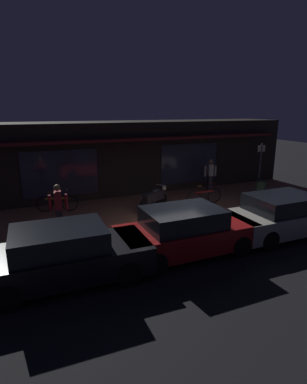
{
  "coord_description": "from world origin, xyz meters",
  "views": [
    {
      "loc": [
        -4.84,
        -8.61,
        4.15
      ],
      "look_at": [
        0.04,
        2.4,
        0.95
      ],
      "focal_mm": 28.95,
      "sensor_mm": 36.0,
      "label": 1
    }
  ],
  "objects_px": {
    "bicycle_parked": "(204,196)",
    "sign_post": "(260,164)",
    "person_photographer": "(59,208)",
    "bicycle_extra": "(57,203)",
    "trash_bin": "(260,189)",
    "parked_car_near": "(65,255)",
    "motorcycle": "(154,198)",
    "parked_car_across": "(283,215)",
    "person_bystander": "(210,175)",
    "parked_car_far": "(186,232)"
  },
  "relations": [
    {
      "from": "trash_bin",
      "to": "parked_car_across",
      "type": "relative_size",
      "value": 0.23
    },
    {
      "from": "bicycle_parked",
      "to": "parked_car_across",
      "type": "bearing_deg",
      "value": -78.86
    },
    {
      "from": "bicycle_extra",
      "to": "person_photographer",
      "type": "distance_m",
      "value": 2.45
    },
    {
      "from": "bicycle_parked",
      "to": "parked_car_across",
      "type": "xyz_separation_m",
      "value": [
        0.73,
        -3.73,
        0.2
      ]
    },
    {
      "from": "person_photographer",
      "to": "parked_car_across",
      "type": "distance_m",
      "value": 7.55
    },
    {
      "from": "motorcycle",
      "to": "parked_car_across",
      "type": "xyz_separation_m",
      "value": [
        3.07,
        -3.87,
        0.06
      ]
    },
    {
      "from": "bicycle_extra",
      "to": "parked_car_across",
      "type": "distance_m",
      "value": 8.57
    },
    {
      "from": "parked_car_near",
      "to": "parked_car_across",
      "type": "height_order",
      "value": "same"
    },
    {
      "from": "person_bystander",
      "to": "bicycle_extra",
      "type": "bearing_deg",
      "value": -179.19
    },
    {
      "from": "motorcycle",
      "to": "bicycle_parked",
      "type": "height_order",
      "value": "motorcycle"
    },
    {
      "from": "motorcycle",
      "to": "person_photographer",
      "type": "xyz_separation_m",
      "value": [
        -3.9,
        -1.0,
        0.38
      ]
    },
    {
      "from": "person_bystander",
      "to": "sign_post",
      "type": "relative_size",
      "value": 0.7
    },
    {
      "from": "bicycle_extra",
      "to": "parked_car_across",
      "type": "xyz_separation_m",
      "value": [
        6.77,
        -5.26,
        0.2
      ]
    },
    {
      "from": "motorcycle",
      "to": "parked_car_far",
      "type": "distance_m",
      "value": 3.87
    },
    {
      "from": "bicycle_parked",
      "to": "parked_car_near",
      "type": "relative_size",
      "value": 0.4
    },
    {
      "from": "person_bystander",
      "to": "sign_post",
      "type": "distance_m",
      "value": 2.58
    },
    {
      "from": "bicycle_parked",
      "to": "parked_car_far",
      "type": "height_order",
      "value": "parked_car_far"
    },
    {
      "from": "motorcycle",
      "to": "trash_bin",
      "type": "distance_m",
      "value": 5.12
    },
    {
      "from": "parked_car_far",
      "to": "parked_car_near",
      "type": "bearing_deg",
      "value": -178.16
    },
    {
      "from": "sign_post",
      "to": "parked_car_across",
      "type": "distance_m",
      "value": 5.55
    },
    {
      "from": "bicycle_extra",
      "to": "trash_bin",
      "type": "bearing_deg",
      "value": -12.59
    },
    {
      "from": "person_photographer",
      "to": "bicycle_extra",
      "type": "bearing_deg",
      "value": 85.11
    },
    {
      "from": "person_photographer",
      "to": "parked_car_across",
      "type": "bearing_deg",
      "value": -22.41
    },
    {
      "from": "sign_post",
      "to": "bicycle_parked",
      "type": "bearing_deg",
      "value": -167.64
    },
    {
      "from": "motorcycle",
      "to": "person_photographer",
      "type": "height_order",
      "value": "person_photographer"
    },
    {
      "from": "bicycle_extra",
      "to": "parked_car_near",
      "type": "distance_m",
      "value": 5.33
    },
    {
      "from": "trash_bin",
      "to": "parked_car_across",
      "type": "height_order",
      "value": "parked_car_across"
    },
    {
      "from": "person_bystander",
      "to": "bicycle_parked",
      "type": "bearing_deg",
      "value": -130.36
    },
    {
      "from": "person_photographer",
      "to": "parked_car_near",
      "type": "xyz_separation_m",
      "value": [
        -0.26,
        -2.92,
        -0.32
      ]
    },
    {
      "from": "parked_car_far",
      "to": "parked_car_across",
      "type": "bearing_deg",
      "value": -1.04
    },
    {
      "from": "bicycle_parked",
      "to": "trash_bin",
      "type": "relative_size",
      "value": 1.78
    },
    {
      "from": "sign_post",
      "to": "trash_bin",
      "type": "bearing_deg",
      "value": -129.44
    },
    {
      "from": "sign_post",
      "to": "parked_car_across",
      "type": "height_order",
      "value": "sign_post"
    },
    {
      "from": "trash_bin",
      "to": "motorcycle",
      "type": "bearing_deg",
      "value": 173.57
    },
    {
      "from": "parked_car_near",
      "to": "parked_car_far",
      "type": "relative_size",
      "value": 1.01
    },
    {
      "from": "sign_post",
      "to": "parked_car_near",
      "type": "xyz_separation_m",
      "value": [
        -10.29,
        -4.61,
        -0.81
      ]
    },
    {
      "from": "bicycle_parked",
      "to": "sign_post",
      "type": "xyz_separation_m",
      "value": [
        3.79,
        0.83,
        1.0
      ]
    },
    {
      "from": "motorcycle",
      "to": "trash_bin",
      "type": "xyz_separation_m",
      "value": [
        5.09,
        -0.57,
        -0.03
      ]
    },
    {
      "from": "person_bystander",
      "to": "parked_car_near",
      "type": "bearing_deg",
      "value": -145.53
    },
    {
      "from": "trash_bin",
      "to": "bicycle_extra",
      "type": "bearing_deg",
      "value": 167.41
    },
    {
      "from": "motorcycle",
      "to": "parked_car_near",
      "type": "height_order",
      "value": "parked_car_near"
    },
    {
      "from": "person_bystander",
      "to": "parked_car_across",
      "type": "bearing_deg",
      "value": -96.94
    },
    {
      "from": "bicycle_parked",
      "to": "person_photographer",
      "type": "bearing_deg",
      "value": -172.16
    },
    {
      "from": "bicycle_parked",
      "to": "parked_car_far",
      "type": "relative_size",
      "value": 0.4
    },
    {
      "from": "bicycle_parked",
      "to": "parked_car_near",
      "type": "xyz_separation_m",
      "value": [
        -6.49,
        -3.78,
        0.2
      ]
    },
    {
      "from": "person_photographer",
      "to": "trash_bin",
      "type": "xyz_separation_m",
      "value": [
        8.99,
        0.43,
        -0.41
      ]
    },
    {
      "from": "person_photographer",
      "to": "person_bystander",
      "type": "height_order",
      "value": "same"
    },
    {
      "from": "bicycle_extra",
      "to": "motorcycle",
      "type": "bearing_deg",
      "value": -20.59
    },
    {
      "from": "bicycle_extra",
      "to": "parked_car_near",
      "type": "bearing_deg",
      "value": -94.97
    },
    {
      "from": "sign_post",
      "to": "motorcycle",
      "type": "bearing_deg",
      "value": -173.57
    }
  ]
}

